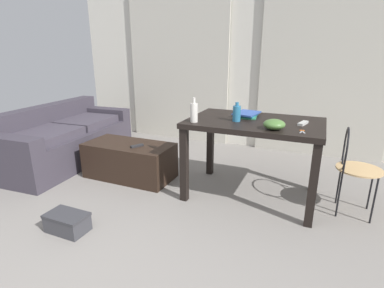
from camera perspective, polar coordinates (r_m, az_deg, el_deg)
ground_plane at (r=2.96m, az=-1.47°, el=-11.76°), size 8.60×8.60×0.00m
wall_back at (r=4.66m, az=10.27°, el=15.60°), size 5.67×0.10×2.62m
curtains at (r=4.58m, az=9.91°, el=13.85°), size 3.88×0.03×2.34m
couch at (r=4.36m, az=-23.31°, el=0.79°), size 0.98×1.96×0.74m
coffee_table at (r=3.59m, az=-11.83°, el=-3.09°), size 1.02×0.50×0.41m
craft_table at (r=2.98m, az=11.83°, el=2.36°), size 1.27×0.84×0.80m
wire_chair at (r=3.02m, az=28.36°, el=-2.93°), size 0.39×0.39×0.81m
bottle_near at (r=2.87m, az=8.56°, el=5.85°), size 0.08×0.08×0.18m
bottle_far at (r=2.81m, az=0.39°, el=6.10°), size 0.07×0.07×0.23m
bowl at (r=2.65m, az=15.47°, el=3.66°), size 0.19×0.19×0.09m
book_stack at (r=3.10m, az=10.53°, el=5.60°), size 0.25×0.32×0.05m
tv_remote_on_table at (r=2.91m, az=20.49°, el=3.75°), size 0.09×0.17×0.02m
scissors at (r=2.66m, az=20.35°, el=2.31°), size 0.05×0.11×0.00m
tv_remote_primary at (r=3.38m, az=-10.50°, el=-0.35°), size 0.11×0.15×0.02m
shoebox at (r=2.76m, az=-22.76°, el=-13.67°), size 0.35×0.21×0.16m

